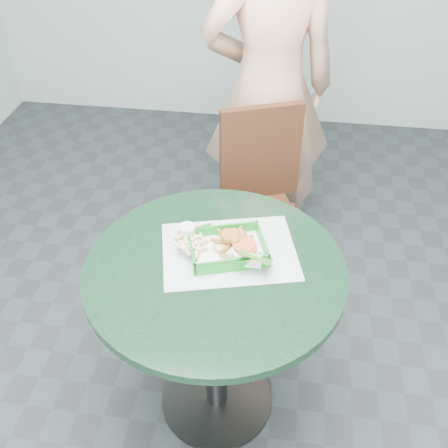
# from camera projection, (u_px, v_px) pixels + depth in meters

# --- Properties ---
(floor) EXTENTS (4.00, 5.00, 0.02)m
(floor) POSITION_uv_depth(u_px,v_px,m) (217.00, 399.00, 2.18)
(floor) COLOR #303335
(floor) RESTS_ON ground
(cafe_table) EXTENTS (0.85, 0.85, 0.75)m
(cafe_table) POSITION_uv_depth(u_px,v_px,m) (215.00, 305.00, 1.81)
(cafe_table) COLOR #323234
(cafe_table) RESTS_ON floor
(dining_chair) EXTENTS (0.37, 0.37, 0.93)m
(dining_chair) POSITION_uv_depth(u_px,v_px,m) (257.00, 195.00, 2.40)
(dining_chair) COLOR #3E2414
(dining_chair) RESTS_ON floor
(diner_person) EXTENTS (0.85, 0.67, 2.06)m
(diner_person) POSITION_uv_depth(u_px,v_px,m) (271.00, 60.00, 2.35)
(diner_person) COLOR tan
(diner_person) RESTS_ON floor
(placemat) EXTENTS (0.51, 0.43, 0.00)m
(placemat) POSITION_uv_depth(u_px,v_px,m) (229.00, 256.00, 1.76)
(placemat) COLOR #ACC1BC
(placemat) RESTS_ON cafe_table
(food_basket) EXTENTS (0.24, 0.18, 0.05)m
(food_basket) POSITION_uv_depth(u_px,v_px,m) (227.00, 255.00, 1.74)
(food_basket) COLOR #148521
(food_basket) RESTS_ON placemat
(crab_sandwich) EXTENTS (0.12, 0.12, 0.07)m
(crab_sandwich) POSITION_uv_depth(u_px,v_px,m) (234.00, 245.00, 1.73)
(crab_sandwich) COLOR tan
(crab_sandwich) RESTS_ON food_basket
(fries_pile) EXTENTS (0.12, 0.13, 0.04)m
(fries_pile) POSITION_uv_depth(u_px,v_px,m) (195.00, 240.00, 1.77)
(fries_pile) COLOR #E1C48A
(fries_pile) RESTS_ON food_basket
(sauce_ramekin) EXTENTS (0.06, 0.06, 0.03)m
(sauce_ramekin) POSITION_uv_depth(u_px,v_px,m) (196.00, 227.00, 1.80)
(sauce_ramekin) COLOR silver
(sauce_ramekin) RESTS_ON food_basket
(garnish_cup) EXTENTS (0.13, 0.13, 0.05)m
(garnish_cup) POSITION_uv_depth(u_px,v_px,m) (244.00, 259.00, 1.68)
(garnish_cup) COLOR white
(garnish_cup) RESTS_ON food_basket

